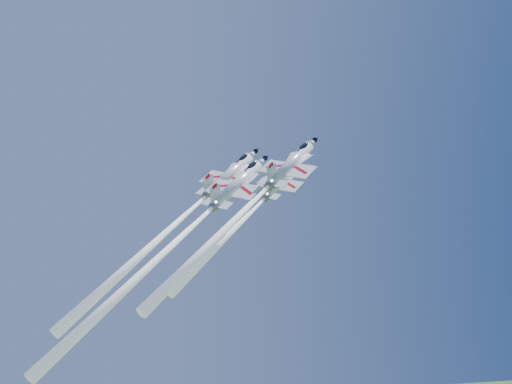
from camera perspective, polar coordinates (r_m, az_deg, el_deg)
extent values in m
cylinder|color=white|center=(108.10, 2.69, 1.22)|extent=(6.40, 7.80, 9.58)
cone|color=white|center=(112.36, 4.44, 2.99)|extent=(3.00, 3.02, 2.94)
cone|color=black|center=(113.38, 4.83, 3.39)|extent=(1.51, 1.52, 1.48)
cone|color=slate|center=(104.36, 0.95, -0.55)|extent=(2.62, 2.48, 2.20)
ellipsoid|color=black|center=(110.52, 3.77, 2.66)|extent=(2.74, 2.23, 2.50)
cube|color=black|center=(109.50, 3.38, 2.38)|extent=(0.88, 0.65, 0.86)
cube|color=white|center=(107.52, 2.41, 0.80)|extent=(7.93, 8.03, 4.18)
cube|color=white|center=(110.18, 2.81, 1.81)|extent=(2.74, 2.04, 2.13)
cube|color=white|center=(108.93, 3.78, 1.65)|extent=(2.74, 2.04, 2.13)
cube|color=white|center=(104.94, 1.22, -0.32)|extent=(4.26, 4.37, 2.21)
cube|color=white|center=(104.32, 1.12, 0.43)|extent=(2.59, 2.39, 3.42)
cube|color=#B7091B|center=(103.86, 1.04, 1.06)|extent=(1.03, 0.81, 1.09)
cube|color=black|center=(108.53, 2.78, 0.85)|extent=(6.50, 3.91, 5.84)
sphere|color=white|center=(104.22, 0.88, -0.62)|extent=(1.04, 1.03, 0.98)
cone|color=white|center=(96.72, -3.46, -5.00)|extent=(12.33, 16.22, 21.35)
cylinder|color=white|center=(102.67, -2.67, 1.72)|extent=(7.17, 8.74, 10.73)
cone|color=white|center=(107.13, -0.39, 3.79)|extent=(3.36, 3.38, 3.29)
cone|color=black|center=(108.21, 0.11, 4.24)|extent=(1.70, 1.70, 1.65)
cone|color=slate|center=(98.83, -4.95, -0.35)|extent=(2.94, 2.78, 2.46)
ellipsoid|color=black|center=(105.19, -1.27, 3.41)|extent=(3.06, 2.50, 2.80)
cube|color=black|center=(104.12, -1.79, 3.09)|extent=(0.99, 0.73, 0.96)
cube|color=white|center=(102.07, -3.04, 1.23)|extent=(8.88, 8.99, 4.68)
cube|color=white|center=(104.97, -2.42, 2.40)|extent=(3.06, 2.29, 2.39)
cube|color=white|center=(103.39, -1.34, 2.23)|extent=(3.06, 2.29, 2.39)
cube|color=white|center=(99.42, -4.59, -0.09)|extent=(4.77, 4.89, 2.47)
cube|color=white|center=(98.76, -4.76, 0.80)|extent=(2.90, 2.68, 3.83)
cube|color=#B7091B|center=(98.27, -4.87, 1.56)|extent=(1.15, 0.90, 1.22)
cube|color=black|center=(103.12, -2.54, 1.29)|extent=(7.27, 4.38, 6.54)
sphere|color=white|center=(98.69, -5.04, -0.43)|extent=(1.16, 1.15, 1.10)
cone|color=white|center=(90.52, -11.59, -6.35)|extent=(15.31, 20.28, 26.85)
cylinder|color=white|center=(95.20, 3.49, 2.81)|extent=(6.94, 8.46, 10.40)
cone|color=white|center=(100.00, 5.60, 4.90)|extent=(3.26, 3.28, 3.19)
cone|color=black|center=(101.15, 6.06, 5.35)|extent=(1.64, 1.65, 1.60)
cone|color=slate|center=(91.02, 1.36, 0.69)|extent=(2.85, 2.70, 2.38)
ellipsoid|color=black|center=(97.95, 4.80, 4.53)|extent=(2.97, 2.42, 2.71)
cube|color=black|center=(96.82, 4.32, 4.22)|extent=(0.96, 0.71, 0.93)
cube|color=white|center=(94.54, 3.15, 2.31)|extent=(8.60, 8.71, 4.54)
cube|color=white|center=(97.49, 3.62, 3.50)|extent=(2.97, 2.22, 2.31)
cube|color=white|center=(96.16, 4.83, 3.32)|extent=(2.97, 2.22, 2.31)
cube|color=white|center=(91.66, 1.70, 0.96)|extent=(4.62, 4.74, 2.40)
cube|color=white|center=(91.03, 1.57, 1.90)|extent=(2.81, 2.60, 3.71)
cube|color=#B7091B|center=(90.56, 1.48, 2.70)|extent=(1.12, 0.88, 1.18)
cube|color=black|center=(95.65, 3.60, 2.35)|extent=(7.05, 4.25, 6.33)
sphere|color=white|center=(90.87, 1.28, 0.60)|extent=(1.13, 1.12, 1.06)
cone|color=white|center=(82.42, -4.38, -5.03)|extent=(13.73, 18.09, 23.84)
cylinder|color=white|center=(95.17, -1.86, 0.81)|extent=(7.10, 8.65, 10.63)
cone|color=white|center=(99.60, 0.53, 3.05)|extent=(3.33, 3.35, 3.26)
cone|color=black|center=(100.68, 1.06, 3.55)|extent=(1.68, 1.69, 1.64)
cone|color=slate|center=(91.39, -4.26, -1.44)|extent=(2.91, 2.75, 2.43)
ellipsoid|color=black|center=(97.67, -0.38, 2.63)|extent=(3.03, 2.47, 2.77)
cube|color=black|center=(96.60, -0.93, 2.29)|extent=(0.98, 0.72, 0.95)
cube|color=white|center=(94.58, -2.25, 0.29)|extent=(8.79, 8.90, 4.64)
cube|color=white|center=(97.44, -1.61, 1.56)|extent=(3.03, 2.27, 2.36)
cube|color=white|center=(95.91, -0.45, 1.36)|extent=(3.03, 2.27, 2.36)
cube|color=white|center=(91.97, -3.89, -1.16)|extent=(4.72, 4.84, 2.45)
cube|color=white|center=(91.29, -4.06, -0.21)|extent=(2.87, 2.65, 3.79)
cube|color=#B7091B|center=(90.78, -4.18, 0.59)|extent=(1.14, 0.90, 1.20)
cube|color=black|center=(95.64, -1.72, 0.36)|extent=(7.20, 4.34, 6.47)
sphere|color=white|center=(91.25, -4.36, -1.53)|extent=(1.15, 1.14, 1.09)
cone|color=white|center=(82.69, -12.09, -8.69)|extent=(16.35, 21.76, 28.91)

